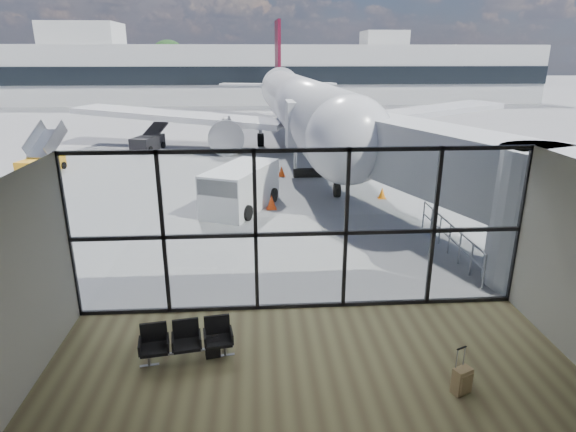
{
  "coord_description": "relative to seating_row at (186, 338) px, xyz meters",
  "views": [
    {
      "loc": [
        -1.16,
        -11.88,
        6.71
      ],
      "look_at": [
        -0.14,
        3.0,
        1.69
      ],
      "focal_mm": 30.0,
      "sensor_mm": 36.0,
      "label": 1
    }
  ],
  "objects": [
    {
      "name": "apron_railing",
      "position": [
        8.44,
        5.67,
        0.2
      ],
      "size": [
        0.06,
        5.46,
        1.11
      ],
      "color": "gray",
      "rests_on": "ground"
    },
    {
      "name": "belt_loader",
      "position": [
        -6.19,
        26.28,
        0.08
      ],
      "size": [
        2.35,
        4.08,
        1.78
      ],
      "rotation": [
        0.0,
        0.0,
        -0.29
      ],
      "color": "black",
      "rests_on": "ground"
    },
    {
      "name": "far_terminal",
      "position": [
        2.25,
        64.14,
        3.69
      ],
      "size": [
        80.0,
        12.2,
        11.0
      ],
      "color": "beige",
      "rests_on": "ground"
    },
    {
      "name": "ground",
      "position": [
        2.84,
        42.17,
        -0.52
      ],
      "size": [
        220.0,
        220.0,
        0.0
      ],
      "primitive_type": "plane",
      "color": "slate",
      "rests_on": "ground"
    },
    {
      "name": "lounge_shell",
      "position": [
        2.84,
        -2.63,
        2.13
      ],
      "size": [
        12.02,
        8.01,
        4.51
      ],
      "color": "brown",
      "rests_on": "ground"
    },
    {
      "name": "mobile_stairs",
      "position": [
        -11.15,
        19.59,
        0.03
      ],
      "size": [
        2.22,
        3.51,
        2.3
      ],
      "rotation": [
        0.0,
        0.0,
        -0.21
      ],
      "color": "orange",
      "rests_on": "ground"
    },
    {
      "name": "tree_1",
      "position": [
        -36.16,
        74.17,
        4.74
      ],
      "size": [
        5.61,
        5.61,
        8.07
      ],
      "color": "#382619",
      "rests_on": "ground"
    },
    {
      "name": "traffic_cone_b",
      "position": [
        3.17,
        17.46,
        -0.23
      ],
      "size": [
        0.43,
        0.43,
        0.61
      ],
      "color": "#FF4A0D",
      "rests_on": "ground"
    },
    {
      "name": "tree_2",
      "position": [
        -30.16,
        74.17,
        5.36
      ],
      "size": [
        6.27,
        6.27,
        9.03
      ],
      "color": "#382619",
      "rests_on": "ground"
    },
    {
      "name": "tree_3",
      "position": [
        -24.16,
        74.17,
        4.11
      ],
      "size": [
        4.95,
        4.95,
        7.12
      ],
      "color": "#382619",
      "rests_on": "ground"
    },
    {
      "name": "tree_5",
      "position": [
        -12.16,
        74.17,
        5.36
      ],
      "size": [
        6.27,
        6.27,
        9.03
      ],
      "color": "#382619",
      "rests_on": "ground"
    },
    {
      "name": "traffic_cone_c",
      "position": [
        7.84,
        12.63,
        -0.26
      ],
      "size": [
        0.38,
        0.38,
        0.55
      ],
      "color": "orange",
      "rests_on": "ground"
    },
    {
      "name": "traffic_cone_a",
      "position": [
        2.36,
        11.29,
        -0.21
      ],
      "size": [
        0.46,
        0.46,
        0.66
      ],
      "color": "#E63D0C",
      "rests_on": "ground"
    },
    {
      "name": "glass_curtain_wall",
      "position": [
        2.84,
        2.17,
        1.73
      ],
      "size": [
        12.1,
        0.12,
        4.5
      ],
      "color": "white",
      "rests_on": "ground"
    },
    {
      "name": "service_van",
      "position": [
        0.93,
        11.34,
        0.48
      ],
      "size": [
        3.62,
        4.89,
        1.95
      ],
      "rotation": [
        0.0,
        0.0,
        -0.42
      ],
      "color": "silver",
      "rests_on": "ground"
    },
    {
      "name": "backpack",
      "position": [
        0.58,
        -0.01,
        -0.27
      ],
      "size": [
        0.37,
        0.36,
        0.51
      ],
      "rotation": [
        0.0,
        0.0,
        0.2
      ],
      "color": "black",
      "rests_on": "ground"
    },
    {
      "name": "airliner",
      "position": [
        5.04,
        28.28,
        2.61
      ],
      "size": [
        34.4,
        39.84,
        10.26
      ],
      "rotation": [
        0.0,
        0.0,
        0.04
      ],
      "color": "silver",
      "rests_on": "ground"
    },
    {
      "name": "seating_row",
      "position": [
        0.0,
        0.0,
        0.0
      ],
      "size": [
        2.1,
        0.89,
        0.93
      ],
      "rotation": [
        0.0,
        0.0,
        0.16
      ],
      "color": "gray",
      "rests_on": "ground"
    },
    {
      "name": "jet_bridge",
      "position": [
        7.74,
        9.24,
        2.24
      ],
      "size": [
        8.0,
        16.5,
        4.33
      ],
      "color": "#999C9E",
      "rests_on": "ground"
    },
    {
      "name": "suitcase",
      "position": [
        5.84,
        -1.65,
        -0.2
      ],
      "size": [
        0.44,
        0.39,
        1.04
      ],
      "rotation": [
        0.0,
        0.0,
        0.43
      ],
      "color": "#987E54",
      "rests_on": "ground"
    },
    {
      "name": "tree_4",
      "position": [
        -18.16,
        74.17,
        4.74
      ],
      "size": [
        5.61,
        5.61,
        8.07
      ],
      "color": "#382619",
      "rests_on": "ground"
    }
  ]
}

